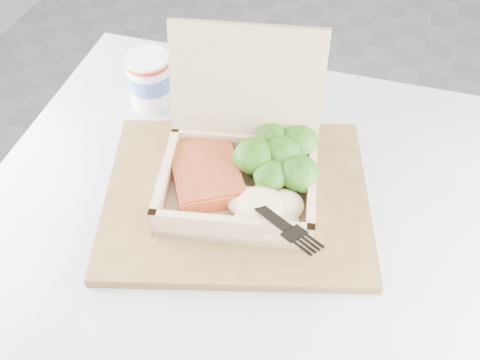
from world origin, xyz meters
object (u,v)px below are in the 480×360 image
(paper_cup, at_px, (150,79))
(serving_tray, at_px, (237,196))
(cafe_table, at_px, (239,296))
(takeout_container, at_px, (241,154))

(paper_cup, bearing_deg, serving_tray, -37.35)
(cafe_table, relative_size, paper_cup, 8.86)
(takeout_container, relative_size, paper_cup, 2.76)
(cafe_table, bearing_deg, paper_cup, 138.01)
(serving_tray, height_order, paper_cup, paper_cup)
(takeout_container, bearing_deg, serving_tray, -94.55)
(serving_tray, relative_size, takeout_container, 1.47)
(cafe_table, bearing_deg, serving_tray, 112.27)
(cafe_table, distance_m, takeout_container, 0.25)
(cafe_table, bearing_deg, takeout_container, 106.99)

